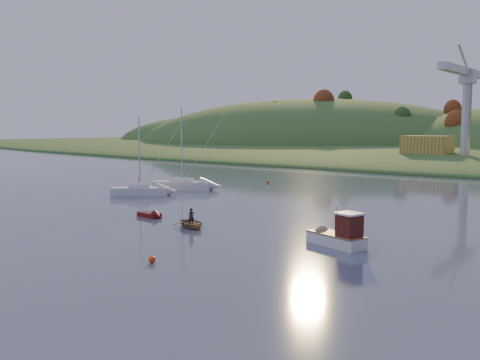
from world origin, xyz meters
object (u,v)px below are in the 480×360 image
Objects in this scene: sailboat_near at (140,190)px; canoe at (191,223)px; fishing_boat at (333,235)px; red_tender at (153,215)px; sailboat_far at (182,184)px.

sailboat_near is 2.82× the size of canoe.
fishing_boat reaches higher than canoe.
canoe is 1.13× the size of red_tender.
sailboat_near is at bearing 85.06° from canoe.
fishing_boat is 37.64m from sailboat_near.
canoe is (22.60, -21.10, -0.39)m from sailboat_far.
sailboat_far reaches higher than canoe.
sailboat_far reaches higher than red_tender.
red_tender is (-6.94, 1.43, -0.16)m from canoe.
red_tender reaches higher than canoe.
canoe is at bearing 23.77° from fishing_boat.
sailboat_far is 3.25× the size of canoe.
sailboat_far is (-0.36, 8.42, 0.08)m from sailboat_near.
sailboat_near is (-36.04, 10.85, -0.12)m from fishing_boat.
sailboat_near reaches higher than red_tender.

